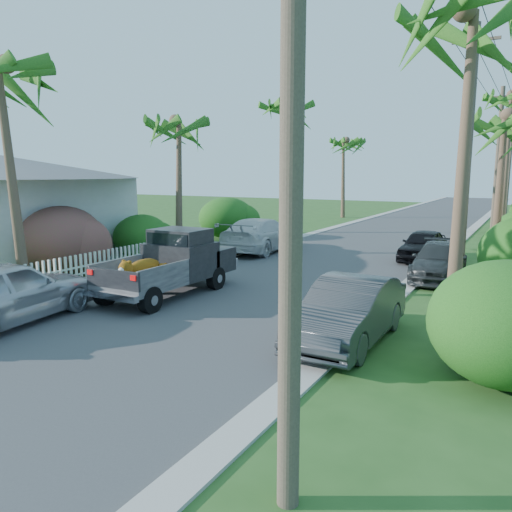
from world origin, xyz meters
The scene contains 26 objects.
ground centered at (0.00, 0.00, 0.00)m, with size 120.00×120.00×0.00m, color #274E1D.
road centered at (0.00, 25.00, 0.01)m, with size 8.00×100.00×0.02m, color #38383A.
curb_left centered at (-4.30, 25.00, 0.03)m, with size 0.60×100.00×0.06m, color #A5A39E.
curb_right centered at (4.30, 25.00, 0.03)m, with size 0.60×100.00×0.06m, color #A5A39E.
pickup_truck centered at (-2.04, 5.60, 1.01)m, with size 1.98×5.12×2.06m.
parked_car_rn centered at (4.37, 3.78, 0.72)m, with size 1.53×4.39×1.45m, color #343639.
parked_car_rm centered at (5.00, 11.95, 0.65)m, with size 1.81×4.45×1.29m, color #282B2D.
parked_car_rf centered at (3.72, 15.69, 0.67)m, with size 1.58×3.94×1.34m, color black.
parked_car_ln centered at (-3.69, 0.77, 0.84)m, with size 1.99×4.95×1.69m, color #BBBCC2.
parked_car_lf centered at (-3.73, 14.43, 0.82)m, with size 2.29×5.62×1.63m, color silver.
palm_l_a centered at (-6.20, 3.00, 6.93)m, with size 4.40×4.40×8.20m.
palm_l_b centered at (-6.80, 12.00, 6.15)m, with size 4.40×4.40×7.40m.
palm_l_c centered at (-6.00, 22.00, 7.91)m, with size 4.40×4.40×9.20m.
palm_l_d centered at (-6.50, 34.00, 6.44)m, with size 4.40×4.40×7.70m.
palm_r_a centered at (6.30, 6.00, 7.42)m, with size 4.40×4.40×8.70m.
palm_r_b centered at (6.60, 15.00, 5.95)m, with size 4.40×4.40×7.20m.
palm_r_c centered at (6.20, 26.00, 8.11)m, with size 4.40×4.40×9.40m.
shrub_l_b centered at (-7.80, 6.00, 1.30)m, with size 3.00×3.30×2.60m, color #AC1846.
shrub_l_c centered at (-7.40, 10.00, 1.00)m, with size 2.40×2.64×2.00m, color #154112.
shrub_l_d centered at (-8.00, 18.00, 1.20)m, with size 3.20×3.52×2.40m, color #154112.
shrub_r_a centered at (7.60, 3.00, 1.15)m, with size 2.80×3.08×2.30m, color #154112.
picket_fence centered at (-6.00, 5.50, 0.50)m, with size 0.10×11.00×1.00m, color white.
utility_pole_a centered at (5.60, -2.00, 4.60)m, with size 1.60×0.26×9.00m.
utility_pole_b centered at (5.60, 13.00, 4.60)m, with size 1.60×0.26×9.00m.
utility_pole_c centered at (5.60, 28.00, 4.60)m, with size 1.60×0.26×9.00m.
utility_pole_d centered at (5.60, 43.00, 4.60)m, with size 1.60×0.26×9.00m.
Camera 1 is at (7.87, -6.83, 3.86)m, focal length 35.00 mm.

